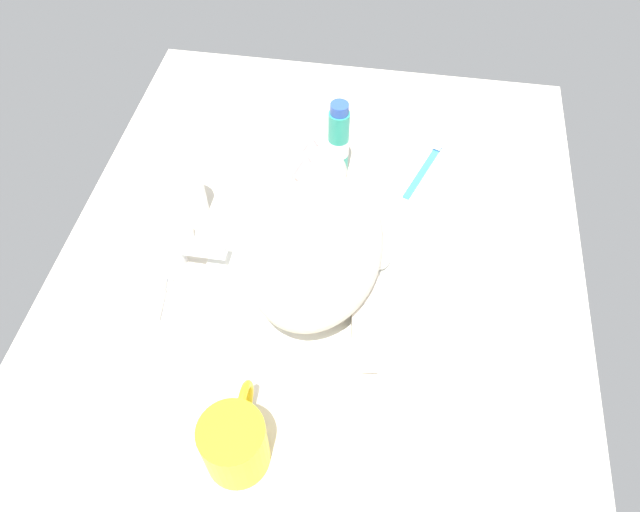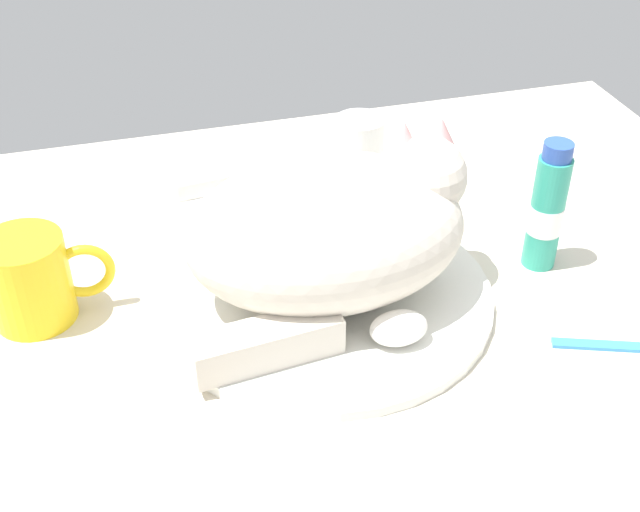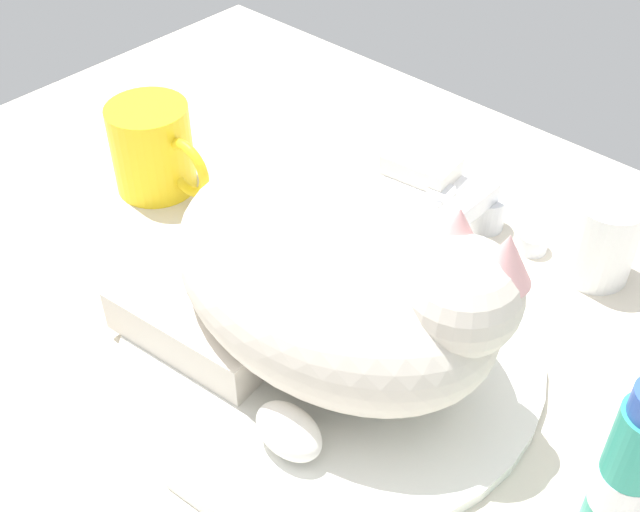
{
  "view_description": "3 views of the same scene",
  "coord_description": "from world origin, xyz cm",
  "px_view_note": "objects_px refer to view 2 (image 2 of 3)",
  "views": [
    {
      "loc": [
        -51.98,
        -9.0,
        75.94
      ],
      "look_at": [
        -0.31,
        -0.74,
        6.76
      ],
      "focal_mm": 33.57,
      "sensor_mm": 36.0,
      "label": 1
    },
    {
      "loc": [
        -18.7,
        -65.28,
        54.36
      ],
      "look_at": [
        -1.06,
        -1.81,
        7.0
      ],
      "focal_mm": 47.26,
      "sensor_mm": 36.0,
      "label": 2
    },
    {
      "loc": [
        29.39,
        -33.34,
        49.09
      ],
      "look_at": [
        -2.46,
        1.43,
        8.08
      ],
      "focal_mm": 45.25,
      "sensor_mm": 36.0,
      "label": 3
    }
  ],
  "objects_px": {
    "rinse_cup": "(359,148)",
    "toothpaste_bottle": "(546,209)",
    "faucet": "(278,180)",
    "soap_bar": "(202,180)",
    "cat": "(334,230)",
    "coffee_mug": "(32,279)"
  },
  "relations": [
    {
      "from": "cat",
      "to": "coffee_mug",
      "type": "height_order",
      "value": "cat"
    },
    {
      "from": "faucet",
      "to": "soap_bar",
      "type": "relative_size",
      "value": 1.84
    },
    {
      "from": "soap_bar",
      "to": "toothpaste_bottle",
      "type": "relative_size",
      "value": 0.49
    },
    {
      "from": "faucet",
      "to": "cat",
      "type": "relative_size",
      "value": 0.44
    },
    {
      "from": "toothpaste_bottle",
      "to": "soap_bar",
      "type": "bearing_deg",
      "value": 144.63
    },
    {
      "from": "rinse_cup",
      "to": "coffee_mug",
      "type": "bearing_deg",
      "value": -155.31
    },
    {
      "from": "coffee_mug",
      "to": "toothpaste_bottle",
      "type": "xyz_separation_m",
      "value": [
        0.52,
        -0.05,
        0.02
      ]
    },
    {
      "from": "cat",
      "to": "soap_bar",
      "type": "xyz_separation_m",
      "value": [
        -0.1,
        0.24,
        -0.06
      ]
    },
    {
      "from": "faucet",
      "to": "coffee_mug",
      "type": "height_order",
      "value": "coffee_mug"
    },
    {
      "from": "faucet",
      "to": "rinse_cup",
      "type": "xyz_separation_m",
      "value": [
        0.11,
        0.02,
        0.02
      ]
    },
    {
      "from": "rinse_cup",
      "to": "toothpaste_bottle",
      "type": "bearing_deg",
      "value": -60.28
    },
    {
      "from": "cat",
      "to": "rinse_cup",
      "type": "xyz_separation_m",
      "value": [
        0.1,
        0.23,
        -0.05
      ]
    },
    {
      "from": "faucet",
      "to": "toothpaste_bottle",
      "type": "relative_size",
      "value": 0.9
    },
    {
      "from": "faucet",
      "to": "cat",
      "type": "xyz_separation_m",
      "value": [
        0.01,
        -0.21,
        0.06
      ]
    },
    {
      "from": "coffee_mug",
      "to": "soap_bar",
      "type": "height_order",
      "value": "coffee_mug"
    },
    {
      "from": "soap_bar",
      "to": "faucet",
      "type": "bearing_deg",
      "value": -16.96
    },
    {
      "from": "coffee_mug",
      "to": "soap_bar",
      "type": "bearing_deg",
      "value": 43.56
    },
    {
      "from": "faucet",
      "to": "rinse_cup",
      "type": "relative_size",
      "value": 1.67
    },
    {
      "from": "rinse_cup",
      "to": "toothpaste_bottle",
      "type": "relative_size",
      "value": 0.54
    },
    {
      "from": "rinse_cup",
      "to": "soap_bar",
      "type": "distance_m",
      "value": 0.2
    },
    {
      "from": "coffee_mug",
      "to": "toothpaste_bottle",
      "type": "height_order",
      "value": "toothpaste_bottle"
    },
    {
      "from": "coffee_mug",
      "to": "soap_bar",
      "type": "xyz_separation_m",
      "value": [
        0.19,
        0.18,
        -0.02
      ]
    }
  ]
}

